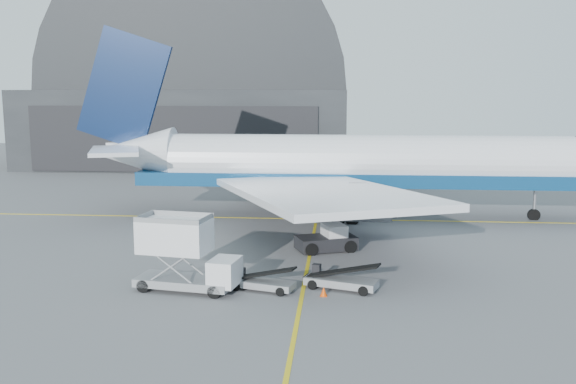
# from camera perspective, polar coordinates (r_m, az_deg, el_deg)

# --- Properties ---
(ground) EXTENTS (200.00, 200.00, 0.00)m
(ground) POSITION_cam_1_polar(r_m,az_deg,el_deg) (41.30, 1.49, -7.98)
(ground) COLOR #565659
(ground) RESTS_ON ground
(taxi_lines) EXTENTS (80.00, 42.12, 0.02)m
(taxi_lines) POSITION_cam_1_polar(r_m,az_deg,el_deg) (53.52, 2.25, -3.98)
(taxi_lines) COLOR gold
(taxi_lines) RESTS_ON ground
(hangar) EXTENTS (50.00, 28.30, 28.00)m
(hangar) POSITION_cam_1_polar(r_m,az_deg,el_deg) (107.15, -8.42, 7.66)
(hangar) COLOR black
(hangar) RESTS_ON ground
(distant_bldg_a) EXTENTS (14.00, 8.00, 4.00)m
(distant_bldg_a) POSITION_cam_1_polar(r_m,az_deg,el_deg) (117.66, 22.41, 2.54)
(distant_bldg_a) COLOR black
(distant_bldg_a) RESTS_ON ground
(airliner) EXTENTS (51.99, 50.42, 18.25)m
(airliner) POSITION_cam_1_polar(r_m,az_deg,el_deg) (61.13, 5.11, 2.49)
(airliner) COLOR white
(airliner) RESTS_ON ground
(catering_truck) EXTENTS (6.64, 3.36, 4.36)m
(catering_truck) POSITION_cam_1_polar(r_m,az_deg,el_deg) (39.59, -9.26, -5.55)
(catering_truck) COLOR gray
(catering_truck) RESTS_ON ground
(pushback_tug) EXTENTS (4.97, 3.87, 2.03)m
(pushback_tug) POSITION_cam_1_polar(r_m,az_deg,el_deg) (49.00, 3.54, -4.32)
(pushback_tug) COLOR black
(pushback_tug) RESTS_ON ground
(belt_loader_a) EXTENTS (4.32, 2.42, 1.62)m
(belt_loader_a) POSITION_cam_1_polar(r_m,az_deg,el_deg) (39.54, -2.37, -8.02)
(belt_loader_a) COLOR gray
(belt_loader_a) RESTS_ON ground
(belt_loader_b) EXTENTS (4.80, 2.80, 1.80)m
(belt_loader_b) POSITION_cam_1_polar(r_m,az_deg,el_deg) (39.83, 4.69, -7.83)
(belt_loader_b) COLOR gray
(belt_loader_b) RESTS_ON ground
(traffic_cone) EXTENTS (0.40, 0.40, 0.58)m
(traffic_cone) POSITION_cam_1_polar(r_m,az_deg,el_deg) (38.55, 3.19, -8.83)
(traffic_cone) COLOR #DF4407
(traffic_cone) RESTS_ON ground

